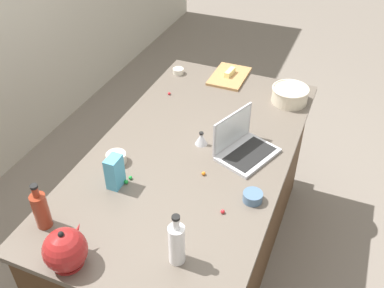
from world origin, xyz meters
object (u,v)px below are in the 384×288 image
(kettle, at_px, (65,250))
(kitchen_timer, at_px, (201,139))
(butter_stick_left, at_px, (230,72))
(candy_bag, at_px, (115,172))
(bottle_soy, at_px, (41,210))
(ramekin_small, at_px, (253,197))
(ramekin_medium, at_px, (178,71))
(laptop, at_px, (243,146))
(bottle_vinegar, at_px, (177,243))
(cutting_board, at_px, (229,76))
(mixing_bowl_large, at_px, (290,94))
(ramekin_wide, at_px, (116,158))

(kettle, height_order, kitchen_timer, kettle)
(butter_stick_left, relative_size, candy_bag, 0.65)
(bottle_soy, height_order, ramekin_small, bottle_soy)
(ramekin_small, distance_m, ramekin_medium, 1.29)
(laptop, relative_size, bottle_soy, 1.55)
(bottle_vinegar, bearing_deg, candy_bag, 57.26)
(laptop, relative_size, cutting_board, 1.13)
(kitchen_timer, bearing_deg, ramekin_small, -129.34)
(laptop, distance_m, mixing_bowl_large, 0.61)
(ramekin_medium, distance_m, ramekin_wide, 0.99)
(butter_stick_left, relative_size, ramekin_wide, 1.06)
(kettle, relative_size, butter_stick_left, 1.94)
(ramekin_small, distance_m, kitchen_timer, 0.49)
(mixing_bowl_large, relative_size, butter_stick_left, 2.09)
(kettle, bearing_deg, mixing_bowl_large, -20.06)
(mixing_bowl_large, height_order, bottle_vinegar, bottle_vinegar)
(laptop, height_order, candy_bag, laptop)
(ramekin_medium, bearing_deg, ramekin_wide, -175.10)
(bottle_vinegar, xyz_separation_m, ramekin_medium, (1.44, 0.63, -0.08))
(ramekin_small, distance_m, ramekin_wide, 0.73)
(laptop, bearing_deg, butter_stick_left, 23.09)
(cutting_board, bearing_deg, mixing_bowl_large, -108.81)
(butter_stick_left, distance_m, ramekin_medium, 0.36)
(ramekin_small, xyz_separation_m, kitchen_timer, (0.31, 0.38, 0.01))
(kettle, distance_m, ramekin_wide, 0.64)
(ramekin_wide, bearing_deg, bottle_vinegar, -129.42)
(cutting_board, height_order, ramekin_wide, ramekin_wide)
(bottle_soy, xyz_separation_m, butter_stick_left, (1.58, -0.33, -0.06))
(ramekin_small, bearing_deg, cutting_board, 23.77)
(ramekin_medium, height_order, candy_bag, candy_bag)
(bottle_soy, distance_m, cutting_board, 1.61)
(mixing_bowl_large, xyz_separation_m, bottle_vinegar, (-1.37, 0.16, 0.05))
(bottle_vinegar, relative_size, ramekin_wide, 2.47)
(bottle_vinegar, bearing_deg, ramekin_small, -23.25)
(kettle, relative_size, cutting_board, 0.66)
(mixing_bowl_large, bearing_deg, cutting_board, 71.19)
(kitchen_timer, bearing_deg, butter_stick_left, 6.81)
(ramekin_small, height_order, kitchen_timer, kitchen_timer)
(ramekin_medium, bearing_deg, laptop, -135.03)
(kettle, height_order, candy_bag, kettle)
(laptop, xyz_separation_m, bottle_vinegar, (-0.77, 0.04, 0.06))
(cutting_board, relative_size, kitchen_timer, 4.23)
(mixing_bowl_large, distance_m, kettle, 1.65)
(bottle_vinegar, distance_m, ramekin_medium, 1.57)
(bottle_soy, xyz_separation_m, candy_bag, (0.34, -0.16, -0.01))
(bottle_soy, bearing_deg, candy_bag, -25.30)
(laptop, height_order, kettle, laptop)
(ramekin_wide, height_order, candy_bag, candy_bag)
(candy_bag, bearing_deg, kettle, -173.70)
(bottle_soy, xyz_separation_m, ramekin_small, (0.49, -0.81, -0.07))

